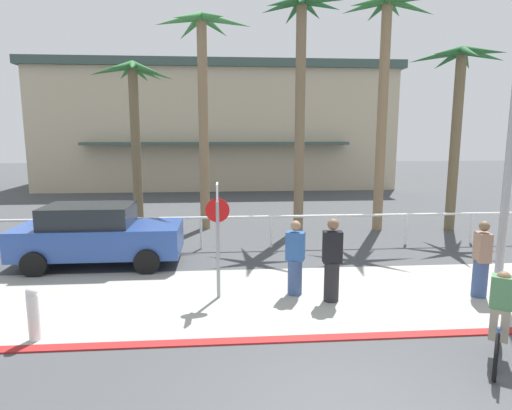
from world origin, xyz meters
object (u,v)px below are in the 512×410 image
(bollard_0, at_px, (33,313))
(palm_tree_6, at_px, (459,92))
(cyclist_blue_0, at_px, (500,319))
(palm_tree_3, at_px, (203,73))
(stop_sign_bike_lane, at_px, (218,224))
(palm_tree_2, at_px, (133,99))
(palm_tree_5, at_px, (385,61))
(pedestrian_0, at_px, (481,262))
(pedestrian_3, at_px, (332,263))
(palm_tree_4, at_px, (301,62))
(car_blue_1, at_px, (97,234))
(pedestrian_2, at_px, (295,261))

(bollard_0, height_order, palm_tree_6, palm_tree_6)
(cyclist_blue_0, bearing_deg, palm_tree_3, 116.20)
(stop_sign_bike_lane, relative_size, palm_tree_2, 0.41)
(palm_tree_5, bearing_deg, pedestrian_0, -91.32)
(palm_tree_2, distance_m, pedestrian_3, 10.84)
(palm_tree_4, xyz_separation_m, palm_tree_5, (3.01, -0.07, 0.08))
(pedestrian_3, bearing_deg, car_blue_1, 151.65)
(stop_sign_bike_lane, distance_m, cyclist_blue_0, 5.49)
(pedestrian_3, bearing_deg, palm_tree_6, 46.75)
(palm_tree_3, xyz_separation_m, palm_tree_6, (9.18, -1.02, -0.71))
(stop_sign_bike_lane, height_order, palm_tree_5, palm_tree_5)
(palm_tree_6, relative_size, pedestrian_0, 3.85)
(stop_sign_bike_lane, relative_size, palm_tree_6, 0.38)
(pedestrian_0, relative_size, pedestrian_2, 1.01)
(car_blue_1, bearing_deg, palm_tree_2, 88.61)
(palm_tree_6, xyz_separation_m, pedestrian_0, (-2.85, -6.60, -4.25))
(palm_tree_2, bearing_deg, palm_tree_6, -8.44)
(stop_sign_bike_lane, relative_size, cyclist_blue_0, 1.69)
(palm_tree_3, bearing_deg, pedestrian_3, -68.64)
(stop_sign_bike_lane, bearing_deg, pedestrian_3, -9.15)
(bollard_0, bearing_deg, palm_tree_4, 53.31)
(bollard_0, height_order, pedestrian_2, pedestrian_2)
(palm_tree_3, xyz_separation_m, pedestrian_3, (2.98, -7.62, -4.90))
(palm_tree_6, height_order, pedestrian_3, palm_tree_6)
(car_blue_1, distance_m, pedestrian_0, 9.62)
(palm_tree_6, xyz_separation_m, pedestrian_2, (-6.92, -6.13, -4.26))
(car_blue_1, bearing_deg, pedestrian_2, -27.74)
(palm_tree_6, bearing_deg, pedestrian_3, -133.25)
(palm_tree_4, height_order, pedestrian_0, palm_tree_4)
(car_blue_1, bearing_deg, cyclist_blue_0, -36.21)
(palm_tree_4, relative_size, palm_tree_5, 0.99)
(stop_sign_bike_lane, xyz_separation_m, palm_tree_2, (-3.20, 7.95, 3.21))
(palm_tree_4, distance_m, cyclist_blue_0, 11.01)
(bollard_0, relative_size, car_blue_1, 0.23)
(palm_tree_3, relative_size, cyclist_blue_0, 5.19)
(stop_sign_bike_lane, distance_m, palm_tree_5, 9.82)
(palm_tree_3, relative_size, pedestrian_3, 4.28)
(stop_sign_bike_lane, xyz_separation_m, palm_tree_3, (-0.54, 7.22, 4.09))
(stop_sign_bike_lane, relative_size, pedestrian_3, 1.39)
(bollard_0, distance_m, palm_tree_6, 14.97)
(palm_tree_3, relative_size, palm_tree_6, 1.18)
(car_blue_1, bearing_deg, bollard_0, -88.50)
(cyclist_blue_0, height_order, pedestrian_3, pedestrian_3)
(palm_tree_5, relative_size, pedestrian_0, 4.83)
(palm_tree_5, xyz_separation_m, pedestrian_2, (-4.23, -6.34, -5.36))
(palm_tree_3, bearing_deg, stop_sign_bike_lane, -85.69)
(palm_tree_2, bearing_deg, palm_tree_5, -9.63)
(palm_tree_5, bearing_deg, palm_tree_3, 172.81)
(bollard_0, xyz_separation_m, palm_tree_2, (0.01, 9.71, 4.37))
(palm_tree_4, xyz_separation_m, pedestrian_2, (-1.21, -6.41, -5.28))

